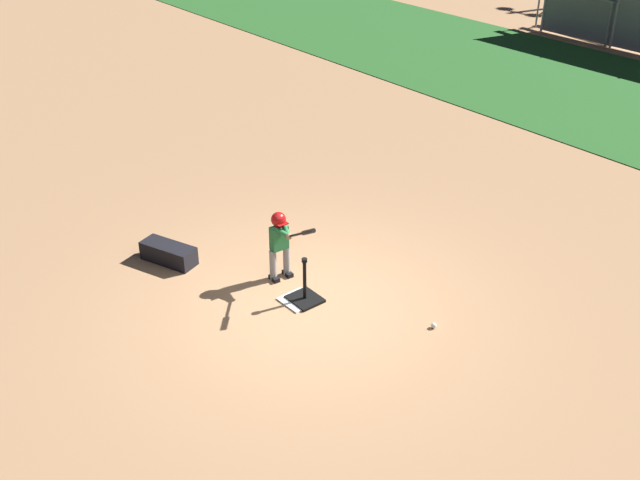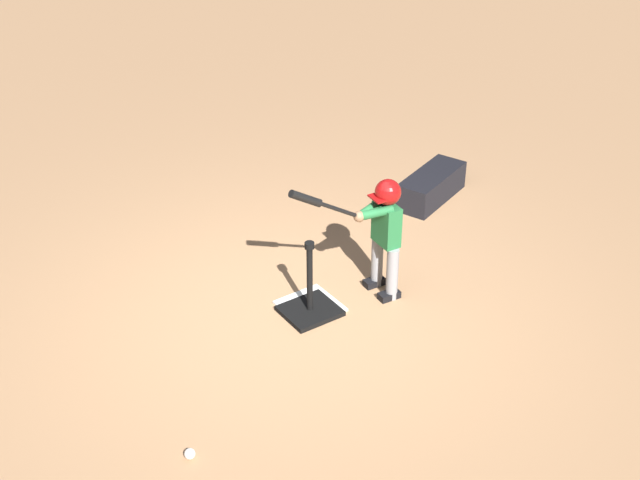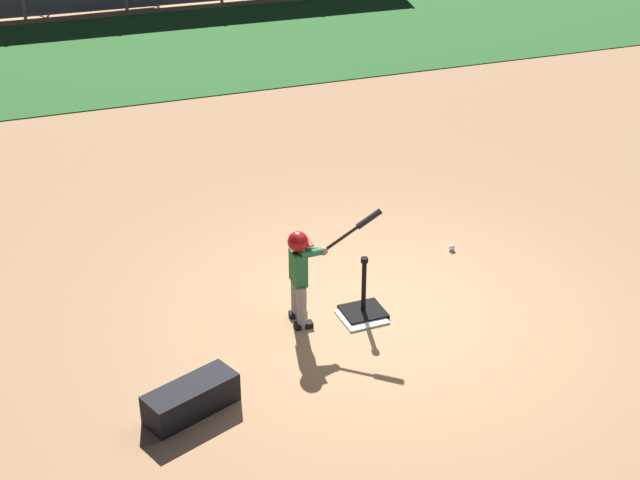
% 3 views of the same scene
% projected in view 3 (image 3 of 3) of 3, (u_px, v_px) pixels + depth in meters
% --- Properties ---
extents(ground_plane, '(90.00, 90.00, 0.00)m').
position_uv_depth(ground_plane, '(380.00, 311.00, 9.28)').
color(ground_plane, '#AD7F56').
extents(grass_outfield_strip, '(56.00, 6.40, 0.02)m').
position_uv_depth(grass_outfield_strip, '(161.00, 50.00, 18.05)').
color(grass_outfield_strip, '#286026').
rests_on(grass_outfield_strip, ground_plane).
extents(home_plate, '(0.45, 0.45, 0.02)m').
position_uv_depth(home_plate, '(362.00, 317.00, 9.16)').
color(home_plate, white).
rests_on(home_plate, ground_plane).
extents(batting_tee, '(0.43, 0.39, 0.66)m').
position_uv_depth(batting_tee, '(363.00, 306.00, 9.19)').
color(batting_tee, black).
rests_on(batting_tee, ground_plane).
extents(batter_child, '(0.97, 0.33, 1.17)m').
position_uv_depth(batter_child, '(302.00, 265.00, 8.80)').
color(batter_child, gray).
rests_on(batter_child, ground_plane).
extents(baseball, '(0.07, 0.07, 0.07)m').
position_uv_depth(baseball, '(452.00, 247.00, 10.45)').
color(baseball, white).
rests_on(baseball, ground_plane).
extents(equipment_bag, '(0.90, 0.60, 0.28)m').
position_uv_depth(equipment_bag, '(191.00, 398.00, 7.75)').
color(equipment_bag, black).
rests_on(equipment_bag, ground_plane).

